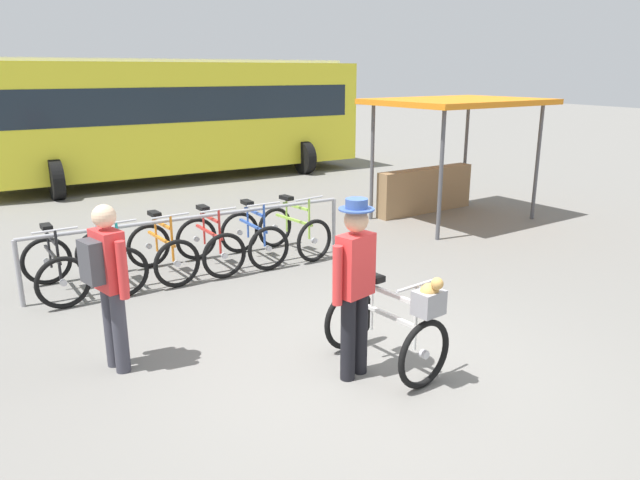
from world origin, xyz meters
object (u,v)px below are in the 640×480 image
object	(u,v)px
racked_bike_black	(54,269)
racked_bike_lime	(294,231)
featured_bicycle	(394,325)
pedestrian_with_backpack	(108,278)
racked_bike_blue	(253,238)
racked_bike_teal	(111,260)
racked_bike_red	(210,245)
person_with_featured_bike	(355,282)
racked_bike_orange	(162,252)
market_stall	(443,146)
bus_distant	(174,112)

from	to	relation	value
racked_bike_black	racked_bike_lime	size ratio (longest dim) A/B	0.97
featured_bicycle	pedestrian_with_backpack	world-z (taller)	pedestrian_with_backpack
racked_bike_black	racked_bike_blue	bearing A→B (deg)	5.46
racked_bike_teal	racked_bike_lime	distance (m)	2.80
racked_bike_red	pedestrian_with_backpack	xyz separation A→B (m)	(-1.66, -2.58, 0.57)
racked_bike_teal	featured_bicycle	world-z (taller)	featured_bicycle
racked_bike_teal	racked_bike_lime	xyz separation A→B (m)	(2.79, 0.27, -0.00)
racked_bike_teal	racked_bike_black	bearing A→B (deg)	-174.54
racked_bike_lime	person_with_featured_bike	size ratio (longest dim) A/B	0.70
racked_bike_teal	racked_bike_orange	size ratio (longest dim) A/B	1.01
person_with_featured_bike	market_stall	size ratio (longest dim) A/B	0.50
racked_bike_red	market_stall	distance (m)	5.29
person_with_featured_bike	racked_bike_orange	bearing A→B (deg)	106.09
person_with_featured_bike	featured_bicycle	bearing A→B (deg)	-13.56
featured_bicycle	racked_bike_black	bearing A→B (deg)	128.14
bus_distant	market_stall	distance (m)	7.61
racked_bike_red	market_stall	world-z (taller)	market_stall
racked_bike_lime	pedestrian_with_backpack	distance (m)	4.13
racked_bike_blue	person_with_featured_bike	world-z (taller)	person_with_featured_bike
racked_bike_lime	bus_distant	xyz separation A→B (m)	(-0.07, 7.74, 1.37)
racked_bike_black	racked_bike_red	world-z (taller)	same
racked_bike_red	bus_distant	bearing A→B (deg)	80.48
racked_bike_blue	market_stall	bearing A→B (deg)	15.16
racked_bike_red	pedestrian_with_backpack	world-z (taller)	pedestrian_with_backpack
racked_bike_lime	bus_distant	bearing A→B (deg)	90.54
racked_bike_blue	market_stall	xyz separation A→B (m)	(4.34, 1.18, 1.03)
racked_bike_blue	racked_bike_orange	bearing A→B (deg)	-174.54
racked_bike_red	market_stall	bearing A→B (deg)	13.85
racked_bike_red	racked_bike_blue	size ratio (longest dim) A/B	1.03
bus_distant	featured_bicycle	bearing A→B (deg)	-92.89
racked_bike_orange	racked_bike_lime	size ratio (longest dim) A/B	0.98
featured_bicycle	person_with_featured_bike	bearing A→B (deg)	166.44
racked_bike_black	featured_bicycle	xyz separation A→B (m)	(2.82, -3.60, 0.12)
racked_bike_blue	racked_bike_lime	world-z (taller)	same
racked_bike_red	person_with_featured_bike	world-z (taller)	person_with_featured_bike
racked_bike_teal	market_stall	distance (m)	6.66
pedestrian_with_backpack	market_stall	world-z (taller)	market_stall
racked_bike_black	racked_bike_red	bearing A→B (deg)	5.46
market_stall	bus_distant	bearing A→B (deg)	119.26
racked_bike_black	pedestrian_with_backpack	bearing A→B (deg)	-79.87
racked_bike_blue	bus_distant	world-z (taller)	bus_distant
racked_bike_red	featured_bicycle	size ratio (longest dim) A/B	0.94
racked_bike_lime	person_with_featured_bike	bearing A→B (deg)	-105.19
racked_bike_lime	racked_bike_red	bearing A→B (deg)	-174.54
racked_bike_black	pedestrian_with_backpack	size ratio (longest dim) A/B	0.72
featured_bicycle	pedestrian_with_backpack	xyz separation A→B (m)	(-2.40, 1.21, 0.45)
bus_distant	market_stall	xyz separation A→B (m)	(3.72, -6.63, -0.35)
racked_bike_teal	racked_bike_blue	xyz separation A→B (m)	(2.09, 0.20, -0.00)
racked_bike_black	racked_bike_orange	bearing A→B (deg)	5.46
racked_bike_teal	racked_bike_blue	bearing A→B (deg)	5.46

